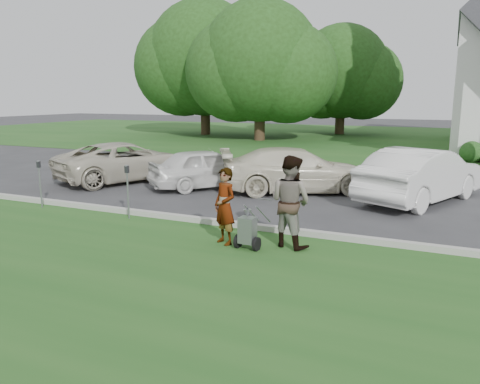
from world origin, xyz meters
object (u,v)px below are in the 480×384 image
Objects in this scene: person_left at (225,207)px; person_right at (290,202)px; tree_left at (260,67)px; car_d at (421,175)px; tree_back at (342,76)px; car_c at (296,170)px; parking_meter_near at (128,185)px; tree_far at (204,64)px; striping_cart at (248,231)px; car_a at (126,161)px; car_b at (208,168)px; parking_meter_far at (40,178)px.

person_left is 0.85× the size of person_right.
car_d is (11.82, -16.61, -4.31)m from tree_left.
tree_back is 25.32m from car_c.
parking_meter_near is at bearing 61.41° from car_d.
car_c is (7.99, -16.68, -4.39)m from tree_left.
car_d is (17.82, -19.61, -4.89)m from tree_far.
striping_cart is 6.22m from car_c.
striping_cart is (4.88, -30.83, -4.33)m from tree_back.
tree_left is at bearing -60.39° from car_a.
car_b is 0.80× the size of car_c.
striping_cart is 9.23m from car_a.
tree_left is 0.91× the size of tree_far.
car_c is at bearing 61.02° from parking_meter_near.
striping_cart is at bearing 88.17° from car_d.
striping_cart is at bearing 159.38° from car_c.
tree_left reaches higher than parking_meter_far.
person_right is (1.30, 0.40, 0.14)m from person_left.
parking_meter_near reaches higher than parking_meter_far.
car_d is (7.81, -24.61, -3.92)m from tree_back.
parking_meter_near is at bearing -167.93° from person_left.
tree_far is 11.22m from tree_back.
striping_cart is 6.82m from parking_meter_far.
tree_back is 1.93× the size of car_c.
parking_meter_near is (-4.46, 0.46, -0.07)m from person_right.
parking_meter_near is 5.83m from car_a.
car_d is (9.67, 5.23, -0.04)m from parking_meter_far.
striping_cart is at bearing 55.16° from person_right.
car_c reaches higher than parking_meter_near.
parking_meter_far is at bearing -84.39° from tree_left.
tree_left reaches higher than tree_back.
striping_cart is 6.81m from car_b.
parking_meter_near is at bearing -87.81° from tree_back.
person_right is (0.72, 0.54, 0.56)m from striping_cart.
tree_back is 31.04m from person_right.
car_b is at bearing 28.75° from car_d.
car_c is (5.84, 5.16, -0.12)m from parking_meter_far.
tree_left is at bearing 115.06° from striping_cart.
person_right is at bearing 171.93° from car_b.
car_a is at bearing -95.54° from tree_back.
tree_back reaches higher than car_b.
tree_far is at bearing 153.44° from tree_left.
person_right is 0.37× the size of car_a.
car_c is (-1.61, 5.61, -0.23)m from person_right.
person_right reaches higher than car_a.
striping_cart is at bearing -60.04° from tree_far.
parking_meter_near is (-3.74, 1.00, 0.49)m from striping_cart.
tree_back is 1.97× the size of car_d.
tree_left is at bearing 137.45° from person_left.
car_a is 1.03× the size of car_c.
car_d is at bearing -152.03° from car_a.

